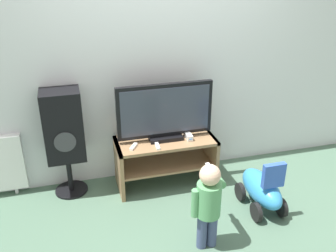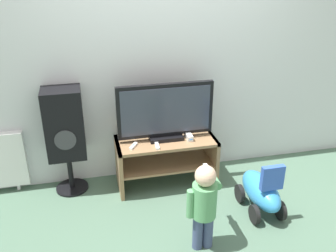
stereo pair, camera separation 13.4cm
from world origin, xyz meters
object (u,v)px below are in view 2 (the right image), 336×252
object	(u,v)px
television	(165,113)
remote_primary	(133,146)
child	(204,200)
game_console	(188,135)
speaker_tower	(65,126)
ride_on_toy	(261,191)
remote_secondary	(157,146)

from	to	relation	value
television	remote_primary	bearing A→B (deg)	-162.45
child	game_console	bearing A→B (deg)	81.41
game_console	remote_primary	bearing A→B (deg)	-172.97
television	speaker_tower	distance (m)	0.97
game_console	remote_primary	distance (m)	0.57
game_console	remote_primary	size ratio (longest dim) A/B	1.54
ride_on_toy	television	bearing A→B (deg)	138.06
remote_secondary	child	xyz separation A→B (m)	(0.20, -0.84, -0.07)
television	remote_primary	xyz separation A→B (m)	(-0.34, -0.11, -0.27)
television	ride_on_toy	bearing A→B (deg)	-41.94
remote_primary	child	distance (m)	0.99
game_console	television	bearing A→B (deg)	170.45
game_console	speaker_tower	bearing A→B (deg)	173.79
remote_secondary	ride_on_toy	xyz separation A→B (m)	(0.87, -0.51, -0.31)
remote_primary	game_console	bearing A→B (deg)	7.03
television	game_console	bearing A→B (deg)	-9.55
game_console	ride_on_toy	world-z (taller)	same
remote_primary	remote_secondary	world-z (taller)	same
ride_on_toy	remote_secondary	bearing A→B (deg)	149.52
speaker_tower	ride_on_toy	world-z (taller)	speaker_tower
game_console	remote_secondary	distance (m)	0.37
game_console	remote_secondary	xyz separation A→B (m)	(-0.34, -0.12, -0.02)
game_console	ride_on_toy	distance (m)	0.89
television	remote_secondary	bearing A→B (deg)	-126.21
game_console	speaker_tower	xyz separation A→B (m)	(-1.19, 0.13, 0.17)
remote_primary	ride_on_toy	world-z (taller)	ride_on_toy
television	speaker_tower	world-z (taller)	television
game_console	speaker_tower	size ratio (longest dim) A/B	0.18
speaker_tower	child	bearing A→B (deg)	-46.30
television	remote_primary	size ratio (longest dim) A/B	7.40
remote_primary	ride_on_toy	distance (m)	1.27
ride_on_toy	child	bearing A→B (deg)	-153.91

